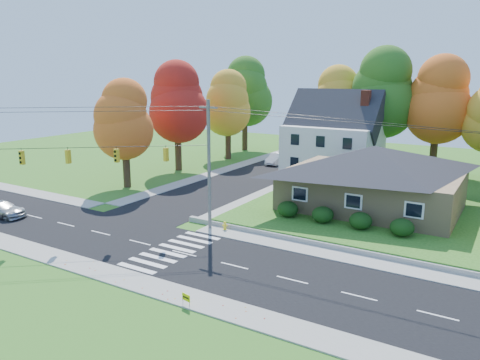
{
  "coord_description": "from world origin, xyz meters",
  "views": [
    {
      "loc": [
        18.6,
        -23.34,
        11.83
      ],
      "look_at": [
        -0.45,
        8.0,
        3.49
      ],
      "focal_mm": 35.0,
      "sensor_mm": 36.0,
      "label": 1
    }
  ],
  "objects_px": {
    "ranch_house": "(373,176)",
    "silver_sedan": "(1,209)",
    "white_car": "(276,159)",
    "fire_hydrant": "(225,226)"
  },
  "relations": [
    {
      "from": "silver_sedan",
      "to": "fire_hydrant",
      "type": "bearing_deg",
      "value": -78.72
    },
    {
      "from": "white_car",
      "to": "ranch_house",
      "type": "bearing_deg",
      "value": -46.66
    },
    {
      "from": "ranch_house",
      "to": "fire_hydrant",
      "type": "height_order",
      "value": "ranch_house"
    },
    {
      "from": "white_car",
      "to": "fire_hydrant",
      "type": "xyz_separation_m",
      "value": [
        9.01,
        -26.45,
        -0.4
      ]
    },
    {
      "from": "fire_hydrant",
      "to": "ranch_house",
      "type": "bearing_deg",
      "value": 51.86
    },
    {
      "from": "ranch_house",
      "to": "white_car",
      "type": "xyz_separation_m",
      "value": [
        -17.29,
        15.91,
        -2.52
      ]
    },
    {
      "from": "ranch_house",
      "to": "white_car",
      "type": "relative_size",
      "value": 3.33
    },
    {
      "from": "ranch_house",
      "to": "silver_sedan",
      "type": "relative_size",
      "value": 3.2
    },
    {
      "from": "ranch_house",
      "to": "white_car",
      "type": "height_order",
      "value": "ranch_house"
    },
    {
      "from": "ranch_house",
      "to": "silver_sedan",
      "type": "xyz_separation_m",
      "value": [
        -26.41,
        -17.41,
        -2.58
      ]
    }
  ]
}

